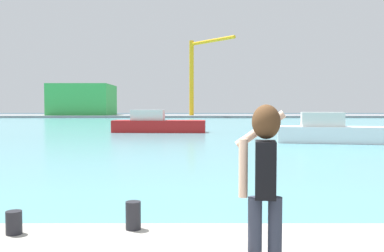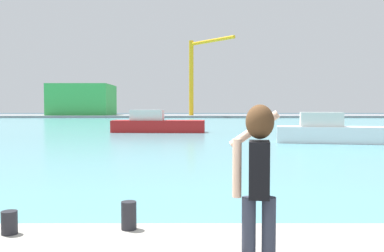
{
  "view_description": "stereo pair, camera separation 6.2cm",
  "coord_description": "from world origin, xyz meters",
  "px_view_note": "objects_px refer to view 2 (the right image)",
  "views": [
    {
      "loc": [
        0.43,
        -3.95,
        2.25
      ],
      "look_at": [
        0.45,
        5.95,
        1.8
      ],
      "focal_mm": 38.21,
      "sensor_mm": 36.0,
      "label": 1
    },
    {
      "loc": [
        0.49,
        -3.95,
        2.25
      ],
      "look_at": [
        0.45,
        5.95,
        1.8
      ],
      "focal_mm": 38.21,
      "sensor_mm": 36.0,
      "label": 2
    }
  ],
  "objects_px": {
    "warehouse_left": "(84,100)",
    "port_crane": "(198,68)",
    "harbor_bollard": "(130,215)",
    "harbor_bollard_2": "(11,222)",
    "boat_moored": "(158,124)",
    "boat_moored_2": "(335,132)",
    "person_photographer": "(260,173)"
  },
  "relations": [
    {
      "from": "harbor_bollard_2",
      "to": "harbor_bollard",
      "type": "bearing_deg",
      "value": 7.74
    },
    {
      "from": "warehouse_left",
      "to": "boat_moored",
      "type": "bearing_deg",
      "value": -69.22
    },
    {
      "from": "boat_moored_2",
      "to": "warehouse_left",
      "type": "bearing_deg",
      "value": 127.42
    },
    {
      "from": "boat_moored",
      "to": "warehouse_left",
      "type": "distance_m",
      "value": 63.06
    },
    {
      "from": "harbor_bollard",
      "to": "port_crane",
      "type": "xyz_separation_m",
      "value": [
        1.91,
        84.44,
        10.12
      ]
    },
    {
      "from": "boat_moored_2",
      "to": "warehouse_left",
      "type": "height_order",
      "value": "warehouse_left"
    },
    {
      "from": "boat_moored_2",
      "to": "warehouse_left",
      "type": "xyz_separation_m",
      "value": [
        -34.43,
        69.7,
        3.29
      ]
    },
    {
      "from": "boat_moored",
      "to": "boat_moored_2",
      "type": "bearing_deg",
      "value": -38.61
    },
    {
      "from": "harbor_bollard",
      "to": "port_crane",
      "type": "distance_m",
      "value": 85.06
    },
    {
      "from": "harbor_bollard",
      "to": "port_crane",
      "type": "bearing_deg",
      "value": 88.71
    },
    {
      "from": "harbor_bollard_2",
      "to": "warehouse_left",
      "type": "relative_size",
      "value": 0.02
    },
    {
      "from": "boat_moored",
      "to": "port_crane",
      "type": "height_order",
      "value": "port_crane"
    },
    {
      "from": "harbor_bollard",
      "to": "harbor_bollard_2",
      "type": "bearing_deg",
      "value": -172.26
    },
    {
      "from": "harbor_bollard_2",
      "to": "warehouse_left",
      "type": "distance_m",
      "value": 92.91
    },
    {
      "from": "boat_moored_2",
      "to": "port_crane",
      "type": "height_order",
      "value": "port_crane"
    },
    {
      "from": "harbor_bollard",
      "to": "boat_moored_2",
      "type": "relative_size",
      "value": 0.05
    },
    {
      "from": "harbor_bollard_2",
      "to": "port_crane",
      "type": "bearing_deg",
      "value": 87.64
    },
    {
      "from": "person_photographer",
      "to": "harbor_bollard_2",
      "type": "relative_size",
      "value": 5.55
    },
    {
      "from": "harbor_bollard",
      "to": "warehouse_left",
      "type": "relative_size",
      "value": 0.03
    },
    {
      "from": "harbor_bollard",
      "to": "warehouse_left",
      "type": "distance_m",
      "value": 93.11
    },
    {
      "from": "port_crane",
      "to": "warehouse_left",
      "type": "bearing_deg",
      "value": 168.73
    },
    {
      "from": "boat_moored",
      "to": "harbor_bollard",
      "type": "bearing_deg",
      "value": -82.52
    },
    {
      "from": "person_photographer",
      "to": "port_crane",
      "type": "distance_m",
      "value": 86.57
    },
    {
      "from": "harbor_bollard",
      "to": "warehouse_left",
      "type": "bearing_deg",
      "value": 105.35
    },
    {
      "from": "harbor_bollard",
      "to": "warehouse_left",
      "type": "xyz_separation_m",
      "value": [
        -24.63,
        89.73,
        3.27
      ]
    },
    {
      "from": "boat_moored",
      "to": "warehouse_left",
      "type": "xyz_separation_m",
      "value": [
        -22.34,
        58.88,
        3.26
      ]
    },
    {
      "from": "boat_moored_2",
      "to": "port_crane",
      "type": "bearing_deg",
      "value": 108.12
    },
    {
      "from": "harbor_bollard",
      "to": "warehouse_left",
      "type": "height_order",
      "value": "warehouse_left"
    },
    {
      "from": "harbor_bollard_2",
      "to": "port_crane",
      "type": "distance_m",
      "value": 85.33
    },
    {
      "from": "warehouse_left",
      "to": "port_crane",
      "type": "xyz_separation_m",
      "value": [
        26.54,
        -5.29,
        6.84
      ]
    },
    {
      "from": "boat_moored_2",
      "to": "warehouse_left",
      "type": "relative_size",
      "value": 0.56
    },
    {
      "from": "person_photographer",
      "to": "boat_moored_2",
      "type": "height_order",
      "value": "person_photographer"
    }
  ]
}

